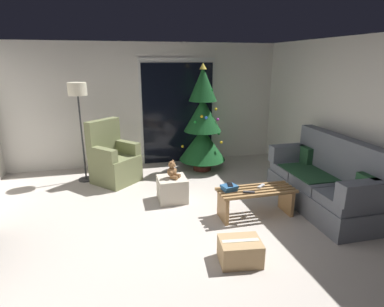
{
  "coord_description": "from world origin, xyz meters",
  "views": [
    {
      "loc": [
        -0.66,
        -3.54,
        2.16
      ],
      "look_at": [
        0.4,
        0.7,
        0.85
      ],
      "focal_mm": 29.44,
      "sensor_mm": 36.0,
      "label": 1
    }
  ],
  "objects": [
    {
      "name": "cell_phone",
      "position": [
        0.84,
        0.27,
        0.49
      ],
      "size": [
        0.1,
        0.16,
        0.01
      ],
      "primitive_type": "cube",
      "rotation": [
        0.0,
        0.0,
        -0.22
      ],
      "color": "black",
      "rests_on": "book_stack"
    },
    {
      "name": "book_stack",
      "position": [
        0.82,
        0.26,
        0.45
      ],
      "size": [
        0.24,
        0.21,
        0.08
      ],
      "color": "#285684",
      "rests_on": "coffee_table"
    },
    {
      "name": "patio_door_glass",
      "position": [
        0.66,
        2.97,
        1.05
      ],
      "size": [
        1.5,
        0.02,
        2.1
      ],
      "primitive_type": "cube",
      "color": "black",
      "rests_on": "ground"
    },
    {
      "name": "ground_plane",
      "position": [
        0.0,
        0.0,
        0.0
      ],
      "size": [
        7.0,
        7.0,
        0.0
      ],
      "primitive_type": "plane",
      "color": "#BCB2A8"
    },
    {
      "name": "ottoman",
      "position": [
        0.15,
        1.0,
        0.19
      ],
      "size": [
        0.44,
        0.44,
        0.38
      ],
      "primitive_type": "cube",
      "color": "beige",
      "rests_on": "ground"
    },
    {
      "name": "christmas_tree",
      "position": [
        1.01,
        2.3,
        0.93
      ],
      "size": [
        0.92,
        0.92,
        2.11
      ],
      "color": "#4C1E19",
      "rests_on": "ground"
    },
    {
      "name": "remote_graphite",
      "position": [
        1.05,
        0.11,
        0.42
      ],
      "size": [
        0.16,
        0.1,
        0.02
      ],
      "primitive_type": "cube",
      "rotation": [
        0.0,
        0.0,
        1.22
      ],
      "color": "#333338",
      "rests_on": "coffee_table"
    },
    {
      "name": "teddy_bear_chestnut",
      "position": [
        0.16,
        0.99,
        0.5
      ],
      "size": [
        0.22,
        0.21,
        0.29
      ],
      "color": "brown",
      "rests_on": "ottoman"
    },
    {
      "name": "floor_lamp",
      "position": [
        -1.25,
        2.27,
        1.51
      ],
      "size": [
        0.32,
        0.32,
        1.78
      ],
      "color": "#2D2D30",
      "rests_on": "ground"
    },
    {
      "name": "remote_silver",
      "position": [
        1.31,
        0.26,
        0.42
      ],
      "size": [
        0.15,
        0.13,
        0.02
      ],
      "primitive_type": "cube",
      "rotation": [
        0.0,
        0.0,
        5.36
      ],
      "color": "#ADADB2",
      "rests_on": "coffee_table"
    },
    {
      "name": "armchair",
      "position": [
        -0.73,
        2.07,
        0.4
      ],
      "size": [
        0.97,
        0.97,
        1.13
      ],
      "color": "olive",
      "rests_on": "ground"
    },
    {
      "name": "cardboard_box_taped_mid_floor",
      "position": [
        0.58,
        -0.75,
        0.13
      ],
      "size": [
        0.49,
        0.41,
        0.27
      ],
      "color": "tan",
      "rests_on": "ground"
    },
    {
      "name": "wall_right",
      "position": [
        2.86,
        0.0,
        1.25
      ],
      "size": [
        0.12,
        6.0,
        2.5
      ],
      "primitive_type": "cube",
      "color": "silver",
      "rests_on": "ground"
    },
    {
      "name": "wall_back",
      "position": [
        0.0,
        3.06,
        1.25
      ],
      "size": [
        5.72,
        0.12,
        2.5
      ],
      "primitive_type": "cube",
      "color": "silver",
      "rests_on": "ground"
    },
    {
      "name": "patio_door_frame",
      "position": [
        0.66,
        2.99,
        1.1
      ],
      "size": [
        1.6,
        0.02,
        2.2
      ],
      "primitive_type": "cube",
      "color": "silver",
      "rests_on": "ground"
    },
    {
      "name": "couch",
      "position": [
        2.32,
        0.21,
        0.4
      ],
      "size": [
        0.8,
        1.95,
        1.08
      ],
      "color": "slate",
      "rests_on": "ground"
    },
    {
      "name": "coffee_table",
      "position": [
        1.21,
        0.2,
        0.27
      ],
      "size": [
        1.1,
        0.4,
        0.41
      ],
      "color": "#9E7547",
      "rests_on": "ground"
    }
  ]
}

